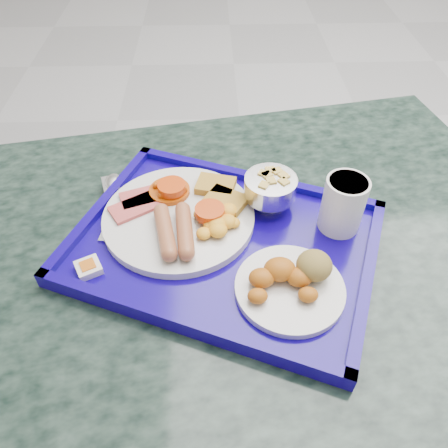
% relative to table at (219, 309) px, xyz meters
% --- Properties ---
extents(floor, '(6.00, 6.00, 0.00)m').
position_rel_table_xyz_m(floor, '(0.81, 0.93, -0.55)').
color(floor, '#9B9C9E').
rests_on(floor, ground).
extents(table, '(1.31, 0.99, 0.74)m').
position_rel_table_xyz_m(table, '(0.00, 0.00, 0.00)').
color(table, slate).
rests_on(table, floor).
extents(tray, '(0.58, 0.51, 0.03)m').
position_rel_table_xyz_m(tray, '(0.01, -0.00, 0.20)').
color(tray, '#10027B').
rests_on(tray, table).
extents(main_plate, '(0.26, 0.26, 0.04)m').
position_rel_table_xyz_m(main_plate, '(-0.06, 0.05, 0.22)').
color(main_plate, silver).
rests_on(main_plate, tray).
extents(bread_plate, '(0.16, 0.16, 0.05)m').
position_rel_table_xyz_m(bread_plate, '(0.11, -0.10, 0.22)').
color(bread_plate, silver).
rests_on(bread_plate, tray).
extents(fruit_bowl, '(0.09, 0.09, 0.06)m').
position_rel_table_xyz_m(fruit_bowl, '(0.09, 0.08, 0.25)').
color(fruit_bowl, silver).
rests_on(fruit_bowl, tray).
extents(juice_cup, '(0.07, 0.07, 0.10)m').
position_rel_table_xyz_m(juice_cup, '(0.21, 0.03, 0.26)').
color(juice_cup, silver).
rests_on(juice_cup, tray).
extents(spoon, '(0.04, 0.18, 0.01)m').
position_rel_table_xyz_m(spoon, '(-0.19, 0.13, 0.21)').
color(spoon, silver).
rests_on(spoon, tray).
extents(knife, '(0.07, 0.18, 0.00)m').
position_rel_table_xyz_m(knife, '(-0.19, 0.08, 0.21)').
color(knife, silver).
rests_on(knife, tray).
extents(jam_packet, '(0.05, 0.05, 0.01)m').
position_rel_table_xyz_m(jam_packet, '(-0.20, -0.06, 0.21)').
color(jam_packet, silver).
rests_on(jam_packet, tray).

